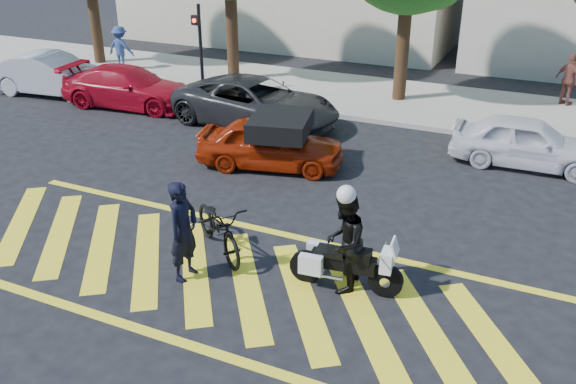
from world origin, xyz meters
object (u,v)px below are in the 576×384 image
at_px(red_convertible, 271,143).
at_px(parked_mid_left, 256,103).
at_px(officer_moto, 344,242).
at_px(parked_far_left, 52,75).
at_px(parked_left, 129,87).
at_px(police_motorcycle, 344,264).
at_px(bicycle, 219,227).
at_px(parked_mid_right, 527,142).
at_px(officer_bike, 183,231).

bearing_deg(red_convertible, parked_mid_left, 20.67).
xyz_separation_m(officer_moto, parked_far_left, (-13.62, 7.21, -0.19)).
bearing_deg(red_convertible, parked_far_left, 61.27).
bearing_deg(officer_moto, parked_left, -130.62).
xyz_separation_m(police_motorcycle, red_convertible, (-3.63, 4.47, 0.15)).
height_order(red_convertible, parked_left, parked_left).
bearing_deg(red_convertible, officer_moto, -154.43).
xyz_separation_m(officer_moto, red_convertible, (-3.61, 4.47, -0.28)).
xyz_separation_m(bicycle, parked_mid_left, (-2.85, 7.05, 0.18)).
height_order(parked_left, parked_mid_right, parked_left).
bearing_deg(parked_far_left, parked_mid_left, -96.61).
xyz_separation_m(police_motorcycle, parked_mid_left, (-5.48, 7.21, 0.24)).
xyz_separation_m(officer_bike, bicycle, (0.10, 1.02, -0.39)).
bearing_deg(red_convertible, officer_bike, 176.11).
distance_m(bicycle, parked_left, 10.41).
bearing_deg(officer_bike, bicycle, -3.85).
height_order(officer_bike, parked_far_left, officer_bike).
distance_m(officer_moto, parked_mid_left, 9.05).
distance_m(parked_far_left, parked_mid_right, 16.00).
xyz_separation_m(officer_bike, parked_mid_left, (-2.75, 8.07, -0.22)).
bearing_deg(parked_mid_left, bicycle, -150.97).
bearing_deg(parked_mid_right, police_motorcycle, 160.38).
bearing_deg(officer_bike, police_motorcycle, -70.99).
distance_m(officer_bike, police_motorcycle, 2.90).
height_order(red_convertible, parked_mid_left, parked_mid_left).
height_order(bicycle, parked_mid_right, parked_mid_right).
bearing_deg(bicycle, red_convertible, 51.19).
relative_size(officer_moto, parked_mid_left, 0.35).
bearing_deg(parked_mid_left, police_motorcycle, -135.73).
height_order(police_motorcycle, red_convertible, red_convertible).
bearing_deg(officer_moto, police_motorcycle, 71.45).
bearing_deg(police_motorcycle, parked_mid_right, 66.50).
height_order(officer_bike, officer_moto, officer_bike).
bearing_deg(police_motorcycle, red_convertible, 123.49).
xyz_separation_m(parked_far_left, parked_left, (3.35, -0.00, -0.07)).
relative_size(bicycle, red_convertible, 0.56).
height_order(parked_left, parked_mid_left, parked_mid_left).
xyz_separation_m(officer_bike, parked_mid_right, (5.10, 8.16, -0.29)).
bearing_deg(officer_bike, red_convertible, 11.19).
height_order(police_motorcycle, parked_far_left, parked_far_left).
relative_size(officer_moto, parked_mid_right, 0.48).
xyz_separation_m(red_convertible, parked_mid_left, (-1.86, 2.74, 0.09)).
bearing_deg(officer_moto, parked_far_left, -123.46).
relative_size(police_motorcycle, officer_moto, 1.11).
bearing_deg(parked_mid_left, officer_bike, -154.16).
bearing_deg(parked_far_left, officer_bike, -133.11).
xyz_separation_m(parked_far_left, parked_mid_right, (16.00, 0.09, -0.08)).
height_order(bicycle, parked_far_left, parked_far_left).
relative_size(bicycle, parked_far_left, 0.47).
relative_size(bicycle, officer_moto, 1.14).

